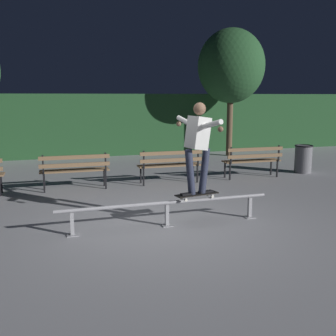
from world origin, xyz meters
TOP-DOWN VIEW (x-y plane):
  - ground_plane at (0.00, 0.00)m, footprint 90.00×90.00m
  - hedge_backdrop at (0.00, 8.76)m, footprint 24.00×1.20m
  - grind_rail at (0.00, -0.15)m, footprint 3.71×0.18m
  - skateboard at (0.54, -0.15)m, footprint 0.80×0.33m
  - skateboarder at (0.55, -0.15)m, footprint 0.63×1.39m
  - park_bench_left_center at (-1.27, 3.02)m, footprint 1.61×0.45m
  - park_bench_right_center at (1.08, 3.02)m, footprint 1.61×0.45m
  - park_bench_rightmost at (3.42, 3.02)m, footprint 1.61×0.45m
  - tree_far_right at (4.65, 6.99)m, footprint 2.40×2.40m
  - trash_can at (5.20, 3.28)m, footprint 0.52×0.52m

SIDE VIEW (x-z plane):
  - ground_plane at x=0.00m, z-range 0.00..0.00m
  - grind_rail at x=0.00m, z-range 0.12..0.55m
  - trash_can at x=5.20m, z-range 0.01..0.81m
  - skateboard at x=0.54m, z-range 0.46..0.55m
  - park_bench_left_center at x=-1.27m, z-range 0.10..0.98m
  - park_bench_right_center at x=1.08m, z-range 0.10..0.98m
  - park_bench_rightmost at x=3.42m, z-range 0.10..0.98m
  - hedge_backdrop at x=0.00m, z-range 0.00..2.27m
  - skateboarder at x=0.55m, z-range 0.67..2.22m
  - tree_far_right at x=4.65m, z-range 0.95..5.52m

